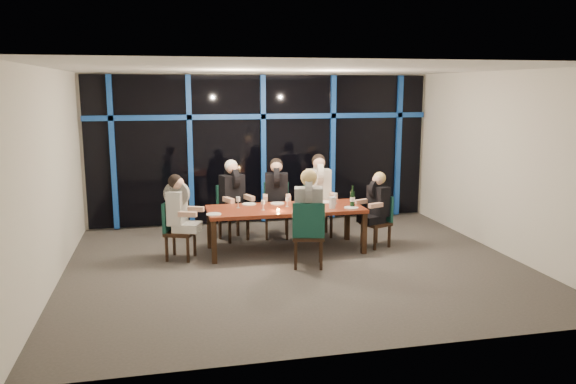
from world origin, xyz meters
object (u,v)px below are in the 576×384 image
object	(u,v)px
diner_far_right	(319,183)
wine_bottle	(353,199)
diner_far_mid	(276,187)
diner_near_mid	(309,204)
chair_far_mid	(276,207)
diner_end_right	(377,198)
water_pitcher	(332,203)
chair_far_right	(318,204)
chair_far_left	(231,209)
chair_end_right	(379,218)
chair_end_left	(175,227)
chair_near_mid	(308,231)
diner_far_left	(233,188)
dining_table	(285,211)
diner_end_left	(179,204)

from	to	relation	value
diner_far_right	wine_bottle	distance (m)	1.07
diner_far_mid	diner_near_mid	distance (m)	1.77
chair_far_mid	diner_end_right	distance (m)	1.90
chair_far_mid	water_pitcher	size ratio (longest dim) A/B	5.24
chair_far_right	diner_near_mid	world-z (taller)	diner_near_mid
chair_far_right	diner_end_right	distance (m)	1.29
chair_far_left	chair_far_right	bearing A→B (deg)	-23.94
chair_far_left	chair_end_right	bearing A→B (deg)	-44.44
diner_far_mid	wine_bottle	bearing A→B (deg)	-35.02
chair_far_left	diner_far_mid	world-z (taller)	diner_far_mid
chair_far_left	chair_end_left	size ratio (longest dim) A/B	1.06
chair_near_mid	chair_far_mid	bearing A→B (deg)	-72.70
diner_far_left	diner_far_right	distance (m)	1.58
diner_far_right	dining_table	bearing A→B (deg)	-131.94
chair_far_left	diner_far_left	distance (m)	0.40
chair_far_left	chair_end_left	distance (m)	1.45
diner_far_right	chair_near_mid	bearing A→B (deg)	-107.57
diner_near_mid	water_pitcher	world-z (taller)	diner_near_mid
dining_table	diner_far_right	xyz separation A→B (m)	(0.81, 0.82, 0.31)
chair_far_left	water_pitcher	size ratio (longest dim) A/B	5.22
dining_table	chair_end_left	size ratio (longest dim) A/B	2.76
chair_end_left	diner_end_left	distance (m)	0.38
diner_far_mid	diner_end_right	size ratio (longest dim) A/B	1.12
diner_far_right	diner_far_left	bearing A→B (deg)	179.84
chair_far_left	diner_end_right	size ratio (longest dim) A/B	1.14
chair_near_mid	chair_end_right	bearing A→B (deg)	-134.78
chair_far_left	diner_near_mid	world-z (taller)	diner_near_mid
chair_end_right	diner_near_mid	size ratio (longest dim) A/B	0.88
chair_near_mid	diner_far_mid	size ratio (longest dim) A/B	1.07
dining_table	chair_end_left	distance (m)	1.83
dining_table	diner_far_mid	xyz separation A→B (m)	(0.02, 0.88, 0.27)
diner_end_left	diner_end_right	xyz separation A→B (m)	(3.33, -0.01, -0.05)
chair_near_mid	diner_end_right	bearing A→B (deg)	-134.31
chair_far_mid	diner_far_mid	world-z (taller)	diner_far_mid
diner_far_left	diner_near_mid	xyz separation A→B (m)	(0.94, -1.79, 0.04)
chair_far_mid	chair_end_left	world-z (taller)	chair_far_mid
diner_far_right	diner_end_right	size ratio (longest dim) A/B	1.17
diner_far_mid	diner_far_right	xyz separation A→B (m)	(0.78, -0.06, 0.04)
chair_far_left	chair_end_left	world-z (taller)	chair_far_left
diner_far_left	wine_bottle	distance (m)	2.17
chair_far_mid	chair_end_right	bearing A→B (deg)	-22.54
chair_end_right	chair_near_mid	bearing A→B (deg)	-79.47
chair_far_right	diner_far_mid	size ratio (longest dim) A/B	1.07
chair_near_mid	chair_end_left	bearing A→B (deg)	-10.97
chair_end_left	wine_bottle	bearing A→B (deg)	-72.02
chair_end_left	diner_near_mid	distance (m)	2.21
chair_far_right	chair_near_mid	size ratio (longest dim) A/B	1.00
chair_far_right	diner_far_left	distance (m)	1.62
dining_table	chair_end_right	distance (m)	1.67
chair_end_left	chair_near_mid	world-z (taller)	chair_near_mid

